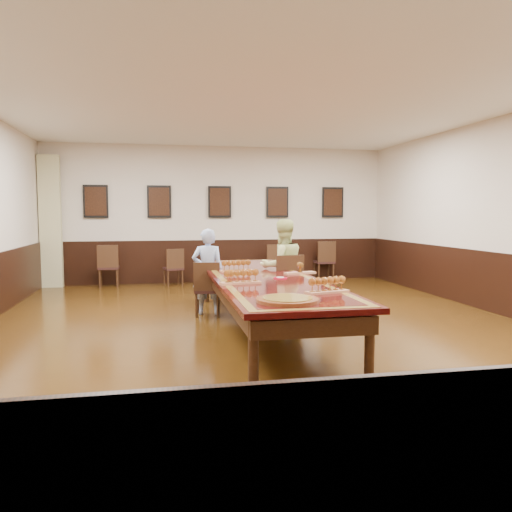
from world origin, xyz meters
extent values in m
cube|color=black|center=(0.00, 0.00, -0.01)|extent=(8.00, 10.00, 0.02)
cube|color=white|center=(0.00, 0.00, 3.21)|extent=(8.00, 10.00, 0.02)
cube|color=beige|center=(0.00, 5.01, 1.60)|extent=(8.00, 0.02, 3.20)
imported|color=#5075C9|center=(-0.66, 1.20, 0.70)|extent=(0.56, 0.41, 1.39)
imported|color=#DBE68F|center=(0.53, 0.98, 0.77)|extent=(0.85, 0.70, 1.54)
cube|color=#F652A6|center=(0.60, 0.38, 0.76)|extent=(0.12, 0.16, 0.01)
cube|color=tan|center=(-3.75, 4.82, 1.45)|extent=(0.45, 0.18, 2.90)
cube|color=black|center=(0.00, 4.98, 0.50)|extent=(7.98, 0.04, 1.00)
cube|color=black|center=(0.00, -4.98, 0.50)|extent=(7.98, 0.04, 1.00)
cube|color=black|center=(3.98, 0.00, 0.50)|extent=(0.04, 9.98, 1.00)
cube|color=black|center=(0.00, 0.00, 0.72)|extent=(1.40, 5.00, 0.06)
cube|color=olive|center=(0.00, 0.00, 0.75)|extent=(1.28, 4.88, 0.00)
cube|color=black|center=(0.00, 0.00, 0.75)|extent=(1.10, 4.70, 0.00)
cube|color=black|center=(0.00, 0.00, 0.57)|extent=(1.25, 4.85, 0.18)
cylinder|color=black|center=(-0.58, -2.32, 0.34)|extent=(0.10, 0.10, 0.69)
cylinder|color=black|center=(0.58, -2.32, 0.34)|extent=(0.10, 0.10, 0.69)
cylinder|color=black|center=(-0.58, 2.32, 0.34)|extent=(0.10, 0.10, 0.69)
cylinder|color=black|center=(0.58, 2.32, 0.34)|extent=(0.10, 0.10, 0.69)
cube|color=black|center=(-2.80, 4.94, 1.90)|extent=(0.54, 0.03, 0.74)
cube|color=black|center=(-2.80, 4.92, 1.90)|extent=(0.46, 0.01, 0.64)
cube|color=black|center=(-1.40, 4.94, 1.90)|extent=(0.54, 0.03, 0.74)
cube|color=black|center=(-1.40, 4.92, 1.90)|extent=(0.46, 0.01, 0.64)
cube|color=black|center=(0.00, 4.94, 1.90)|extent=(0.54, 0.03, 0.74)
cube|color=black|center=(0.00, 4.92, 1.90)|extent=(0.46, 0.01, 0.64)
cube|color=black|center=(1.40, 4.94, 1.90)|extent=(0.54, 0.03, 0.74)
cube|color=black|center=(1.40, 4.92, 1.90)|extent=(0.46, 0.01, 0.64)
cube|color=black|center=(2.80, 4.94, 1.90)|extent=(0.54, 0.03, 0.74)
cube|color=black|center=(2.80, 4.92, 1.90)|extent=(0.46, 0.01, 0.64)
cube|color=#A86846|center=(-0.28, 0.63, 0.77)|extent=(0.51, 0.25, 0.03)
cube|color=#A86846|center=(0.60, 0.20, 0.77)|extent=(0.49, 0.23, 0.03)
cube|color=#A86846|center=(-0.43, -0.67, 0.77)|extent=(0.53, 0.23, 0.03)
cube|color=#A86846|center=(0.40, -1.56, 0.77)|extent=(0.53, 0.29, 0.03)
cylinder|color=#B60C28|center=(0.19, -0.26, 0.76)|extent=(0.19, 0.19, 0.02)
cylinder|color=silver|center=(0.19, -0.26, 0.77)|extent=(0.10, 0.10, 0.01)
cylinder|color=#542410|center=(-0.17, -2.01, 0.77)|extent=(0.78, 0.78, 0.04)
cylinder|color=olive|center=(-0.17, -2.01, 0.80)|extent=(0.63, 0.63, 0.01)
camera|label=1|loc=(-1.44, -6.80, 1.65)|focal=35.00mm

